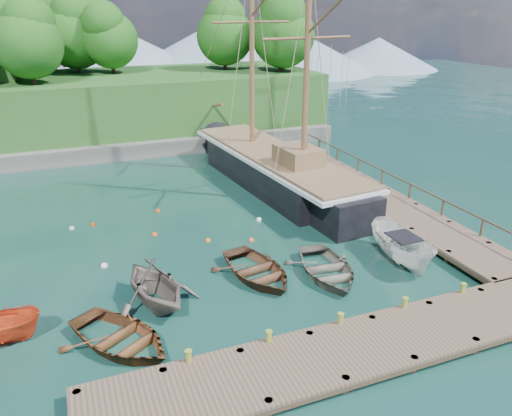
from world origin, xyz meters
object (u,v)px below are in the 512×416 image
Objects in this scene: rowboat_2 at (257,277)px; cabin_boat_white at (401,262)px; rowboat_0 at (121,346)px; rowboat_3 at (327,276)px; schooner at (275,172)px; rowboat_1 at (156,305)px.

cabin_boat_white is (7.27, -1.29, 0.00)m from rowboat_2.
cabin_boat_white is (13.98, 1.60, 0.00)m from rowboat_0.
rowboat_3 is (9.86, 1.79, 0.00)m from rowboat_0.
rowboat_3 is 4.13m from cabin_boat_white.
cabin_boat_white is 0.19× the size of schooner.
rowboat_2 reaches higher than rowboat_3.
rowboat_2 reaches higher than rowboat_0.
rowboat_2 is at bearing -8.52° from rowboat_1.
rowboat_2 is 3.33m from rowboat_3.
cabin_boat_white reaches higher than rowboat_3.
rowboat_2 is (4.92, 0.60, 0.00)m from rowboat_1.
rowboat_1 is 16.40m from schooner.
rowboat_3 is at bearing -28.90° from rowboat_2.
schooner reaches higher than rowboat_2.
schooner is (10.94, 12.16, 1.04)m from rowboat_1.
cabin_boat_white is at bearing -89.89° from schooner.
rowboat_1 reaches higher than rowboat_0.
rowboat_1 reaches higher than cabin_boat_white.
cabin_boat_white reaches higher than rowboat_2.
rowboat_2 is (6.71, 2.89, 0.00)m from rowboat_0.
cabin_boat_white reaches higher than rowboat_0.
rowboat_0 is 7.31m from rowboat_2.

